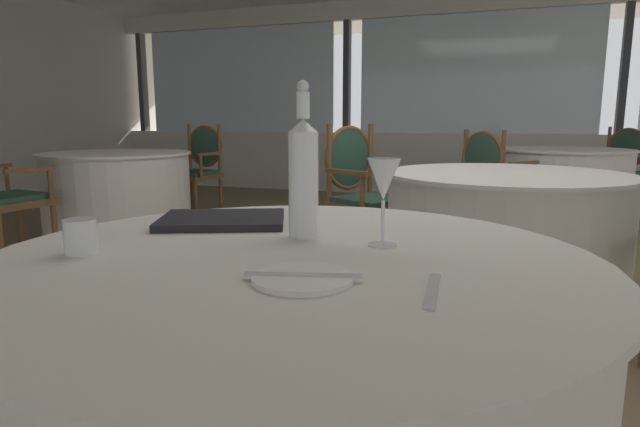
% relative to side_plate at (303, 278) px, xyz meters
% --- Properties ---
extents(ground_plane, '(15.35, 15.35, 0.00)m').
position_rel_side_plate_xyz_m(ground_plane, '(-0.10, 1.99, -0.75)').
color(ground_plane, '#756047').
extents(window_wall_far, '(10.86, 0.14, 2.62)m').
position_rel_side_plate_xyz_m(window_wall_far, '(-0.10, 6.42, 0.30)').
color(window_wall_far, beige).
rests_on(window_wall_far, ground_plane).
extents(foreground_table, '(1.26, 1.26, 0.75)m').
position_rel_side_plate_xyz_m(foreground_table, '(-0.09, 0.16, -0.38)').
color(foreground_table, silver).
rests_on(foreground_table, ground_plane).
extents(side_plate, '(0.18, 0.18, 0.01)m').
position_rel_side_plate_xyz_m(side_plate, '(0.00, 0.00, 0.00)').
color(side_plate, white).
rests_on(side_plate, foreground_table).
extents(butter_knife, '(0.20, 0.07, 0.00)m').
position_rel_side_plate_xyz_m(butter_knife, '(0.00, 0.00, 0.01)').
color(butter_knife, silver).
rests_on(butter_knife, foreground_table).
extents(dinner_fork, '(0.03, 0.18, 0.00)m').
position_rel_side_plate_xyz_m(dinner_fork, '(0.22, 0.01, -0.00)').
color(dinner_fork, silver).
rests_on(dinner_fork, foreground_table).
extents(water_bottle, '(0.07, 0.07, 0.36)m').
position_rel_side_plate_xyz_m(water_bottle, '(-0.12, 0.32, 0.14)').
color(water_bottle, white).
rests_on(water_bottle, foreground_table).
extents(wine_glass, '(0.07, 0.07, 0.19)m').
position_rel_side_plate_xyz_m(wine_glass, '(0.07, 0.30, 0.14)').
color(wine_glass, white).
rests_on(wine_glass, foreground_table).
extents(water_tumbler, '(0.07, 0.07, 0.07)m').
position_rel_side_plate_xyz_m(water_tumbler, '(-0.50, 0.03, 0.03)').
color(water_tumbler, white).
rests_on(water_tumbler, foreground_table).
extents(menu_book, '(0.39, 0.34, 0.02)m').
position_rel_side_plate_xyz_m(menu_book, '(-0.39, 0.40, 0.01)').
color(menu_book, black).
rests_on(menu_book, foreground_table).
extents(background_table_0, '(1.26, 1.26, 0.75)m').
position_rel_side_plate_xyz_m(background_table_0, '(-2.85, 2.89, -0.38)').
color(background_table_0, silver).
rests_on(background_table_0, ground_plane).
extents(dining_chair_0_0, '(0.58, 0.53, 0.98)m').
position_rel_side_plate_xyz_m(dining_chair_0_0, '(-2.69, 3.94, -0.18)').
color(dining_chair_0_0, brown).
rests_on(dining_chair_0_0, ground_plane).
extents(background_table_1, '(1.28, 1.28, 0.75)m').
position_rel_side_plate_xyz_m(background_table_1, '(0.34, 2.12, -0.38)').
color(background_table_1, silver).
rests_on(background_table_1, ground_plane).
extents(dining_chair_1_1, '(0.63, 0.65, 0.99)m').
position_rel_side_plate_xyz_m(dining_chair_1_1, '(-0.59, 2.65, -0.17)').
color(dining_chair_1_1, brown).
rests_on(dining_chair_1_1, ground_plane).
extents(background_table_2, '(1.28, 1.28, 0.75)m').
position_rel_side_plate_xyz_m(background_table_2, '(0.87, 4.82, -0.38)').
color(background_table_2, silver).
rests_on(background_table_2, ground_plane).
extents(dining_chair_2_0, '(0.66, 0.65, 0.95)m').
position_rel_side_plate_xyz_m(dining_chair_2_0, '(1.53, 5.67, -0.21)').
color(dining_chair_2_0, brown).
rests_on(dining_chair_2_0, ground_plane).
extents(dining_chair_2_1, '(0.66, 0.65, 0.94)m').
position_rel_side_plate_xyz_m(dining_chair_2_1, '(0.22, 3.98, -0.21)').
color(dining_chair_2_1, brown).
rests_on(dining_chair_2_1, ground_plane).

